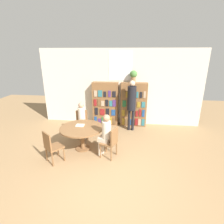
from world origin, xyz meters
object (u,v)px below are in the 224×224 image
object	(u,v)px
chair_far_side	(111,141)
librarian_standing	(132,100)
flower_vase	(134,75)
reading_table	(82,131)
chair_near_camera	(51,146)
bookshelf_left	(105,104)
seated_reader_right	(105,133)
bookshelf_right	(134,105)
seated_reader_left	(82,118)
chair_left_side	(82,122)

from	to	relation	value
chair_far_side	librarian_standing	distance (m)	2.10
flower_vase	reading_table	xyz separation A→B (m)	(-1.48, -2.08, -1.40)
reading_table	chair_far_side	bearing A→B (deg)	-20.06
chair_near_camera	reading_table	bearing A→B (deg)	90.00
bookshelf_left	reading_table	world-z (taller)	bookshelf_left
chair_far_side	seated_reader_right	bearing A→B (deg)	90.00
bookshelf_left	seated_reader_right	distance (m)	2.38
chair_far_side	bookshelf_left	bearing A→B (deg)	32.39
bookshelf_right	reading_table	size ratio (longest dim) A/B	1.34
bookshelf_right	seated_reader_right	bearing A→B (deg)	-108.30
bookshelf_left	flower_vase	xyz separation A→B (m)	(1.08, 0.00, 1.15)
bookshelf_left	flower_vase	bearing A→B (deg)	0.25
bookshelf_right	chair_far_side	distance (m)	2.52
bookshelf_left	flower_vase	world-z (taller)	flower_vase
librarian_standing	seated_reader_left	bearing A→B (deg)	-154.32
seated_reader_left	librarian_standing	size ratio (longest dim) A/B	0.66
chair_far_side	librarian_standing	size ratio (longest dim) A/B	0.47
reading_table	seated_reader_right	size ratio (longest dim) A/B	1.03
flower_vase	chair_far_side	size ratio (longest dim) A/B	0.51
reading_table	seated_reader_right	xyz separation A→B (m)	(0.76, -0.28, 0.10)
chair_left_side	chair_far_side	bearing A→B (deg)	117.00
chair_near_camera	flower_vase	bearing A→B (deg)	91.87
chair_far_side	librarian_standing	world-z (taller)	librarian_standing
seated_reader_left	seated_reader_right	bearing A→B (deg)	117.04
seated_reader_left	chair_left_side	bearing A→B (deg)	-90.00
chair_far_side	seated_reader_right	size ratio (longest dim) A/B	0.71
bookshelf_right	bookshelf_left	bearing A→B (deg)	-180.00
seated_reader_left	librarian_standing	world-z (taller)	librarian_standing
reading_table	chair_left_side	distance (m)	0.99
chair_near_camera	chair_far_side	bearing A→B (deg)	54.00
flower_vase	chair_far_side	xyz separation A→B (m)	(-0.56, -2.42, -1.51)
chair_left_side	reading_table	bearing A→B (deg)	90.00
seated_reader_left	seated_reader_right	world-z (taller)	seated_reader_right
bookshelf_right	reading_table	bearing A→B (deg)	-126.45
flower_vase	librarian_standing	distance (m)	0.98
chair_far_side	seated_reader_right	distance (m)	0.28
reading_table	seated_reader_left	distance (m)	0.81
bookshelf_left	reading_table	xyz separation A→B (m)	(-0.40, -2.08, -0.25)
seated_reader_right	chair_left_side	bearing A→B (deg)	60.05
bookshelf_left	seated_reader_right	world-z (taller)	bookshelf_left
chair_near_camera	seated_reader_right	distance (m)	1.47
chair_far_side	seated_reader_left	xyz separation A→B (m)	(-1.15, 1.11, 0.20)
chair_left_side	seated_reader_left	size ratio (longest dim) A/B	0.72
bookshelf_left	bookshelf_right	world-z (taller)	same
chair_far_side	seated_reader_left	distance (m)	1.61
flower_vase	librarian_standing	world-z (taller)	flower_vase
reading_table	chair_left_side	size ratio (longest dim) A/B	1.44
reading_table	bookshelf_right	bearing A→B (deg)	53.55
chair_near_camera	chair_far_side	xyz separation A→B (m)	(1.53, 0.44, 0.00)
flower_vase	seated_reader_left	size ratio (longest dim) A/B	0.37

